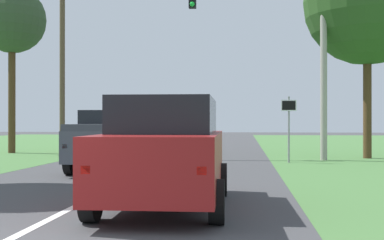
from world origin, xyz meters
name	(u,v)px	position (x,y,z in m)	size (l,w,h in m)	color
ground_plane	(138,175)	(0.00, 9.88, 0.00)	(120.00, 120.00, 0.00)	#424244
red_suv_near	(166,150)	(1.74, 4.24, 1.08)	(2.35, 4.88, 2.07)	maroon
pickup_truck_lead	(113,140)	(-1.10, 10.99, 1.01)	(2.18, 5.10, 1.98)	#4C515B
traffic_light	(97,39)	(-3.39, 16.90, 5.35)	(6.75, 0.40, 8.25)	brown
keep_moving_sign	(289,120)	(4.97, 14.79, 1.66)	(0.60, 0.09, 2.61)	gray
oak_tree_right	(367,2)	(8.63, 17.59, 6.90)	(5.57, 5.57, 9.70)	#4C351E
crossing_suv_far	(117,134)	(-3.29, 20.00, 0.97)	(4.43, 2.15, 1.87)	maroon
utility_pole_right	(324,50)	(6.54, 16.24, 4.61)	(0.28, 0.28, 9.22)	#9E998E
extra_tree_1	(12,21)	(-8.69, 19.56, 6.82)	(3.46, 3.46, 8.62)	#4C351E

